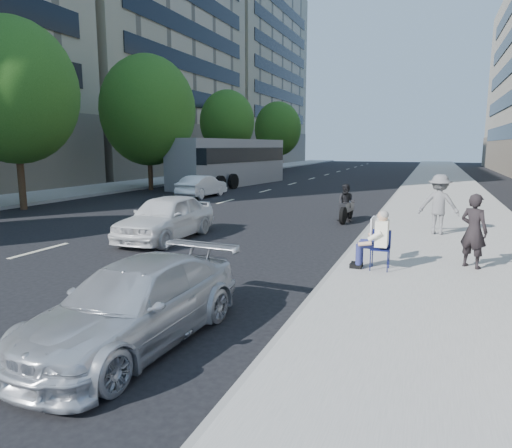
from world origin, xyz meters
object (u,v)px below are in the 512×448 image
at_px(white_sedan_near, 166,217).
at_px(white_sedan_mid, 202,186).
at_px(pedestrian_woman, 474,231).
at_px(motorcycle, 346,205).
at_px(seated_protester, 376,236).
at_px(jogger, 439,204).
at_px(bus, 231,163).
at_px(parked_sedan, 135,304).

relative_size(white_sedan_near, white_sedan_mid, 1.09).
distance_m(pedestrian_woman, white_sedan_mid, 17.43).
distance_m(white_sedan_mid, motorcycle, 10.62).
relative_size(seated_protester, jogger, 0.72).
bearing_deg(seated_protester, bus, 121.70).
xyz_separation_m(seated_protester, white_sedan_mid, (-10.90, 12.62, -0.27)).
xyz_separation_m(white_sedan_mid, motorcycle, (9.03, -5.59, 0.03)).
height_order(motorcycle, bus, bus).
relative_size(seated_protester, white_sedan_near, 0.33).
xyz_separation_m(jogger, motorcycle, (-3.18, 2.19, -0.42)).
bearing_deg(white_sedan_near, seated_protester, -16.30).
distance_m(seated_protester, white_sedan_mid, 16.68).
relative_size(jogger, motorcycle, 0.89).
relative_size(jogger, white_sedan_mid, 0.50).
bearing_deg(white_sedan_near, white_sedan_mid, 111.51).
distance_m(jogger, motorcycle, 3.89).
xyz_separation_m(seated_protester, parked_sedan, (-2.79, -4.83, -0.29)).
xyz_separation_m(pedestrian_woman, white_sedan_near, (-8.40, 0.87, -0.29)).
xyz_separation_m(white_sedan_near, motorcycle, (4.54, 5.27, -0.04)).
bearing_deg(seated_protester, white_sedan_near, 164.65).
distance_m(parked_sedan, motorcycle, 11.89).
relative_size(white_sedan_near, bus, 0.32).
relative_size(jogger, white_sedan_near, 0.46).
distance_m(parked_sedan, bus, 26.93).
bearing_deg(jogger, white_sedan_mid, -28.33).
height_order(white_sedan_near, bus, bus).
bearing_deg(white_sedan_mid, jogger, 149.94).
bearing_deg(motorcycle, bus, 134.43).
bearing_deg(motorcycle, seated_protester, -69.47).
height_order(seated_protester, white_sedan_mid, seated_protester).
bearing_deg(parked_sedan, white_sedan_near, 122.21).
height_order(pedestrian_woman, parked_sedan, pedestrian_woman).
distance_m(white_sedan_near, motorcycle, 6.96).
relative_size(pedestrian_woman, white_sedan_near, 0.41).
bearing_deg(pedestrian_woman, white_sedan_mid, -9.39).
distance_m(motorcycle, bus, 17.01).
height_order(seated_protester, parked_sedan, seated_protester).
xyz_separation_m(jogger, white_sedan_mid, (-12.21, 7.78, -0.46)).
bearing_deg(jogger, pedestrian_woman, 103.98).
distance_m(jogger, white_sedan_mid, 14.48).
distance_m(jogger, white_sedan_near, 8.32).
xyz_separation_m(parked_sedan, bus, (-9.73, 25.09, 1.06)).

